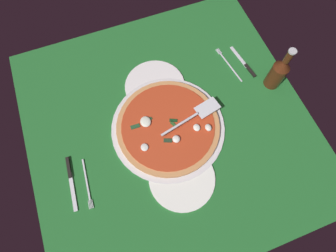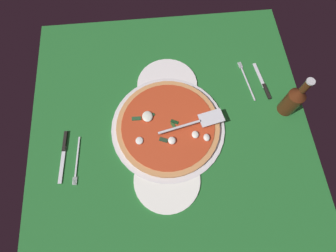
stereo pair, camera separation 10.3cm
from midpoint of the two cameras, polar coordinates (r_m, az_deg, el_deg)
The scene contains 10 objects.
ground_plane at distance 106.36cm, azimuth 3.12°, elevation 0.04°, with size 110.54×110.54×0.80cm, color #216529.
checker_pattern at distance 105.94cm, azimuth 3.14°, elevation 0.13°, with size 110.54×110.54×0.10cm.
pizza_pan at distance 104.69cm, azimuth 2.80°, elevation -0.66°, with size 44.89×44.89×1.07cm, color silver.
dinner_plate_left at distance 99.05cm, azimuth 2.81°, elevation -11.94°, with size 24.53×24.53×1.00cm, color white.
dinner_plate_right at distance 113.40cm, azimuth 2.43°, elevation 8.66°, with size 25.39×25.39×1.00cm, color white.
pizza at distance 103.38cm, azimuth 2.83°, elevation -0.41°, with size 40.60×40.60×3.09cm.
pizza_server at distance 102.27cm, azimuth 8.73°, elevation 0.41°, with size 8.83×26.42×1.00cm.
place_setting_near at distance 121.47cm, azimuth 20.62°, elevation 8.43°, with size 20.77×16.29×1.40cm.
place_setting_far at distance 106.06cm, azimuth -17.82°, elevation -6.59°, with size 21.43×13.23×1.40cm.
beer_bottle at distance 113.81cm, azimuth 27.87°, elevation 4.75°, with size 6.61×6.61×21.84cm.
Camera 2 is at (-40.37, 4.55, 98.00)cm, focal length 28.23 mm.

